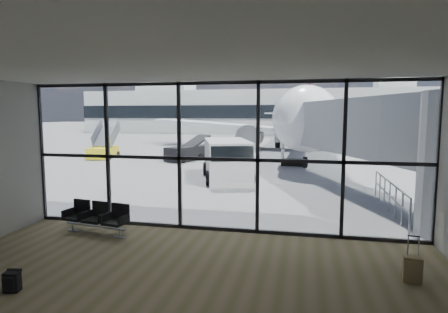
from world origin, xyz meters
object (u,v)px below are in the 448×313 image
at_px(suitcase, 413,269).
at_px(belt_loader, 186,153).
at_px(service_van, 227,160).
at_px(backpack, 12,282).
at_px(airliner, 308,118).
at_px(mobile_stairs, 104,151).
at_px(seating_row, 98,216).

distance_m(suitcase, belt_loader, 21.95).
distance_m(service_van, belt_loader, 8.99).
distance_m(backpack, suitcase, 8.20).
bearing_deg(suitcase, backpack, -156.26).
distance_m(suitcase, airliner, 32.67).
bearing_deg(belt_loader, backpack, -59.22).
distance_m(airliner, mobile_stairs, 21.12).
relative_size(suitcase, belt_loader, 0.23).
bearing_deg(belt_loader, seating_row, -58.46).
distance_m(backpack, belt_loader, 21.29).
bearing_deg(mobile_stairs, backpack, -73.86).
bearing_deg(service_van, backpack, -114.50).
relative_size(service_van, mobile_stairs, 1.43).
height_order(airliner, mobile_stairs, airliner).
relative_size(seating_row, mobile_stairs, 0.56).
bearing_deg(service_van, airliner, 60.68).
xyz_separation_m(suitcase, belt_loader, (-11.10, 18.94, 0.34)).
height_order(backpack, service_van, service_van).
xyz_separation_m(backpack, mobile_stairs, (-10.21, 21.28, 0.38)).
distance_m(backpack, service_van, 13.58).
height_order(suitcase, service_van, service_van).
bearing_deg(suitcase, seating_row, 177.44).
bearing_deg(backpack, seating_row, 85.59).
bearing_deg(mobile_stairs, belt_loader, -11.39).
distance_m(seating_row, mobile_stairs, 20.10).
bearing_deg(mobile_stairs, suitcase, -56.08).
relative_size(suitcase, service_van, 0.18).
distance_m(service_van, mobile_stairs, 14.19).
relative_size(backpack, airliner, 0.01).
distance_m(airliner, service_van, 21.69).
bearing_deg(suitcase, belt_loader, 129.17).
height_order(seating_row, airliner, airliner).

